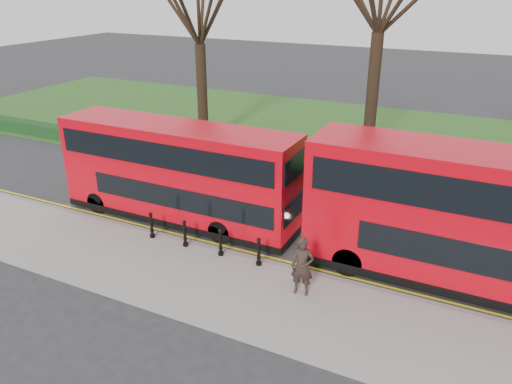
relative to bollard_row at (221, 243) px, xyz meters
The scene contains 12 objects.
ground 1.53m from the bollard_row, 77.16° to the left, with size 120.00×120.00×0.00m, color #28282B.
pavement 1.77m from the bollard_row, 79.44° to the right, with size 60.00×4.00×0.15m, color gray.
kerb 0.74m from the bollard_row, 48.68° to the left, with size 60.00×0.25×0.16m, color slate.
grass_verge 16.36m from the bollard_row, 88.92° to the left, with size 60.00×18.00×0.06m, color #29531B.
hedge 8.16m from the bollard_row, 87.84° to the left, with size 60.00×0.90×0.80m, color black.
yellow_line_outer 0.97m from the bollard_row, 64.67° to the left, with size 60.00×0.10×0.01m, color yellow.
yellow_line_inner 1.11m from the bollard_row, 70.10° to the left, with size 60.00×0.10×0.01m, color yellow.
tree_left 15.46m from the bollard_row, 124.13° to the left, with size 6.87×6.87×10.74m.
bollard_row is the anchor object (origin of this frame).
bus_lead 4.00m from the bollard_row, 146.54° to the left, with size 10.17×2.34×4.04m.
bus_rear 8.84m from the bollard_row, 14.19° to the left, with size 11.45×2.63×4.56m.
pedestrian 3.61m from the bollard_row, 14.81° to the right, with size 0.71×0.46×1.94m, color #2D211C.
Camera 1 is at (7.70, -14.79, 9.33)m, focal length 35.00 mm.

